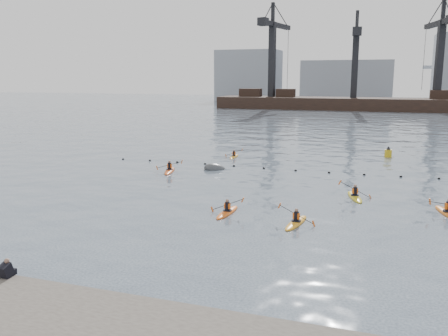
{
  "coord_description": "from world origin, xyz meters",
  "views": [
    {
      "loc": [
        8.5,
        -19.8,
        8.37
      ],
      "look_at": [
        -0.9,
        7.68,
        2.8
      ],
      "focal_mm": 38.0,
      "sensor_mm": 36.0,
      "label": 1
    }
  ],
  "objects": [
    {
      "name": "ground",
      "position": [
        0.0,
        0.0,
        0.0
      ],
      "size": [
        400.0,
        400.0,
        0.0
      ],
      "primitive_type": "plane",
      "color": "#313B47",
      "rests_on": "ground"
    },
    {
      "name": "float_line",
      "position": [
        -0.5,
        22.53,
        0.03
      ],
      "size": [
        33.24,
        0.73,
        0.24
      ],
      "color": "black",
      "rests_on": "ground"
    },
    {
      "name": "barge_pier",
      "position": [
        -0.22,
        110.0,
        1.89
      ],
      "size": [
        72.0,
        19.3,
        29.5
      ],
      "color": "black",
      "rests_on": "ground"
    },
    {
      "name": "skyline",
      "position": [
        2.23,
        150.27,
        9.25
      ],
      "size": [
        141.0,
        28.0,
        22.0
      ],
      "color": "gray",
      "rests_on": "ground"
    },
    {
      "name": "kayaker_0",
      "position": [
        -0.56,
        7.33,
        0.1
      ],
      "size": [
        2.25,
        3.26,
        1.25
      ],
      "rotation": [
        0.0,
        0.0,
        -0.06
      ],
      "color": "orange",
      "rests_on": "ground"
    },
    {
      "name": "kayaker_1",
      "position": [
        3.92,
        6.55,
        0.1
      ],
      "size": [
        2.26,
        3.34,
        1.26
      ],
      "rotation": [
        0.0,
        0.0,
        -0.15
      ],
      "color": "orange",
      "rests_on": "ground"
    },
    {
      "name": "kayaker_2",
      "position": [
        -9.75,
        18.34,
        0.11
      ],
      "size": [
        2.37,
        3.62,
        1.23
      ],
      "rotation": [
        0.0,
        0.0,
        0.27
      ],
      "color": "#D95014",
      "rests_on": "ground"
    },
    {
      "name": "kayaker_3",
      "position": [
        6.74,
        13.94,
        0.1
      ],
      "size": [
        2.34,
        3.46,
        1.4
      ],
      "rotation": [
        0.0,
        0.0,
        0.28
      ],
      "color": "gold",
      "rests_on": "ground"
    },
    {
      "name": "kayaker_4",
      "position": [
        12.51,
        11.51,
        0.11
      ],
      "size": [
        2.4,
        3.71,
        1.17
      ],
      "rotation": [
        0.0,
        0.0,
        3.43
      ],
      "color": "#C96112",
      "rests_on": "ground"
    },
    {
      "name": "kayaker_5",
      "position": [
        -6.62,
        27.7,
        0.09
      ],
      "size": [
        1.97,
        2.87,
        1.09
      ],
      "rotation": [
        0.0,
        0.0,
        0.05
      ],
      "color": "orange",
      "rests_on": "ground"
    },
    {
      "name": "mooring_buoy",
      "position": [
        -6.23,
        20.68,
        0.0
      ],
      "size": [
        2.61,
        2.29,
        1.48
      ],
      "primitive_type": "ellipsoid",
      "rotation": [
        0.0,
        0.21,
        0.56
      ],
      "color": "#37393B",
      "rests_on": "ground"
    },
    {
      "name": "nav_buoy",
      "position": [
        8.94,
        33.06,
        0.41
      ],
      "size": [
        0.74,
        0.74,
        1.36
      ],
      "color": "#B99212",
      "rests_on": "ground"
    }
  ]
}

